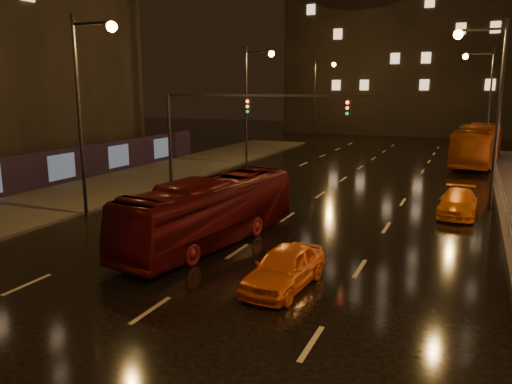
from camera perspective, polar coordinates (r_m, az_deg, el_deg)
ground at (r=29.44m, az=6.25°, el=-1.07°), size 140.00×140.00×0.00m
sidewalk_left at (r=32.02m, az=-20.42°, el=-0.58°), size 7.00×70.00×0.15m
building_distant at (r=80.42m, az=21.26°, el=19.19°), size 44.00×16.00×36.00m
traffic_signal at (r=30.63m, az=-2.72°, el=8.43°), size 15.31×0.32×6.20m
streetlight_right at (r=9.48m, az=27.04°, el=10.17°), size 2.64×0.50×10.00m
railing_right at (r=26.13m, az=26.79°, el=-1.91°), size 0.05×56.00×1.00m
bus_red at (r=21.17m, az=-5.22°, el=-2.21°), size 3.72×10.31×2.81m
bus_curb at (r=47.55m, az=24.01°, el=4.95°), size 4.25×12.57×3.43m
taxi_near at (r=16.66m, az=3.25°, el=-8.63°), size 1.96×4.19×1.39m
taxi_far at (r=28.09m, az=22.07°, el=-1.14°), size 1.94×4.51×1.29m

